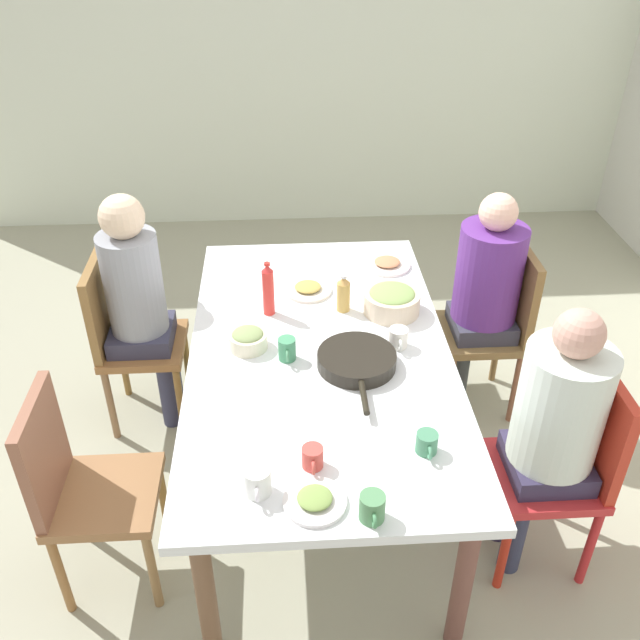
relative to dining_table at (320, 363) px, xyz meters
name	(u,v)px	position (x,y,z in m)	size (l,w,h in m)	color
ground_plane	(320,473)	(0.00, 0.00, -0.66)	(6.83, 6.83, 0.00)	#A0A089
wall_left	(295,51)	(-2.91, 0.00, 0.64)	(0.12, 5.26, 2.60)	silver
dining_table	(320,363)	(0.00, 0.00, 0.00)	(1.95, 1.09, 0.73)	white
chair_0	(80,483)	(0.49, -0.93, -0.15)	(0.40, 0.40, 0.90)	#92643C
chair_1	(126,334)	(-0.49, -0.93, -0.15)	(0.40, 0.40, 0.90)	#926035
person_1	(138,295)	(-0.49, -0.83, 0.07)	(0.30, 0.30, 1.24)	#2E3755
chair_2	(567,461)	(0.49, 0.93, -0.15)	(0.40, 0.40, 0.90)	red
person_2	(554,421)	(0.49, 0.84, 0.06)	(0.32, 0.32, 1.20)	#313752
chair_3	(497,321)	(-0.49, 0.93, -0.15)	(0.40, 0.40, 0.90)	olive
person_3	(485,286)	(-0.49, 0.84, 0.06)	(0.32, 0.32, 1.20)	#3A4144
plate_0	(308,289)	(-0.47, -0.03, 0.08)	(0.23, 0.23, 0.04)	silver
plate_1	(315,500)	(0.83, -0.07, 0.08)	(0.21, 0.21, 0.04)	silver
plate_2	(387,264)	(-0.70, 0.38, 0.08)	(0.24, 0.24, 0.04)	white
bowl_0	(392,301)	(-0.28, 0.34, 0.13)	(0.26, 0.26, 0.12)	beige
bowl_1	(248,339)	(-0.04, -0.30, 0.11)	(0.16, 0.16, 0.09)	beige
serving_pan	(357,360)	(0.12, 0.14, 0.10)	(0.50, 0.32, 0.06)	black
cup_0	(372,508)	(0.90, 0.11, 0.12)	(0.12, 0.08, 0.09)	#508958
cup_1	(287,349)	(0.06, -0.14, 0.12)	(0.11, 0.07, 0.10)	#428E61
cup_2	(313,458)	(0.67, -0.07, 0.11)	(0.11, 0.07, 0.08)	#C94840
cup_3	(257,481)	(0.77, -0.25, 0.12)	(0.13, 0.09, 0.10)	white
cup_4	(427,443)	(0.62, 0.33, 0.11)	(0.11, 0.08, 0.08)	#458460
cup_5	(398,338)	(0.00, 0.33, 0.11)	(0.12, 0.08, 0.08)	white
bottle_0	(268,290)	(-0.30, -0.21, 0.19)	(0.05, 0.05, 0.26)	red
bottle_1	(343,294)	(-0.30, 0.13, 0.16)	(0.06, 0.06, 0.18)	gold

